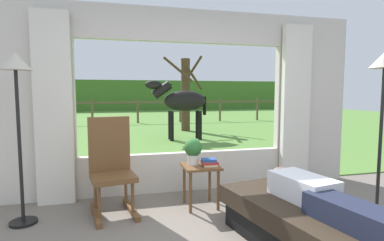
% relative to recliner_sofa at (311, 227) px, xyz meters
% --- Properties ---
extents(back_wall_with_window, '(5.20, 0.12, 2.55)m').
position_rel_recliner_sofa_xyz_m(back_wall_with_window, '(-0.73, 1.93, 1.03)').
color(back_wall_with_window, beige).
rests_on(back_wall_with_window, ground_plane).
extents(curtain_panel_left, '(0.44, 0.10, 2.40)m').
position_rel_recliner_sofa_xyz_m(curtain_panel_left, '(-2.42, 1.79, 0.98)').
color(curtain_panel_left, silver).
rests_on(curtain_panel_left, ground_plane).
extents(curtain_panel_right, '(0.44, 0.10, 2.40)m').
position_rel_recliner_sofa_xyz_m(curtain_panel_right, '(0.96, 1.79, 0.98)').
color(curtain_panel_right, silver).
rests_on(curtain_panel_right, ground_plane).
extents(outdoor_pasture_lawn, '(36.00, 21.68, 0.02)m').
position_rel_recliner_sofa_xyz_m(outdoor_pasture_lawn, '(-0.73, 12.83, -0.21)').
color(outdoor_pasture_lawn, '#568438').
rests_on(outdoor_pasture_lawn, ground_plane).
extents(distant_hill_ridge, '(36.00, 2.00, 2.40)m').
position_rel_recliner_sofa_xyz_m(distant_hill_ridge, '(-0.73, 22.67, 0.98)').
color(distant_hill_ridge, '#3F6D26').
rests_on(distant_hill_ridge, ground_plane).
extents(recliner_sofa, '(1.20, 1.84, 0.42)m').
position_rel_recliner_sofa_xyz_m(recliner_sofa, '(0.00, 0.00, 0.00)').
color(recliner_sofa, black).
rests_on(recliner_sofa, ground_plane).
extents(reclining_person, '(0.44, 1.43, 0.22)m').
position_rel_recliner_sofa_xyz_m(reclining_person, '(0.00, -0.05, 0.30)').
color(reclining_person, silver).
rests_on(reclining_person, recliner_sofa).
extents(rocking_chair, '(0.57, 0.75, 1.12)m').
position_rel_recliner_sofa_xyz_m(rocking_chair, '(-1.73, 1.35, 0.33)').
color(rocking_chair, brown).
rests_on(rocking_chair, ground_plane).
extents(side_table, '(0.44, 0.44, 0.52)m').
position_rel_recliner_sofa_xyz_m(side_table, '(-0.67, 1.25, 0.21)').
color(side_table, brown).
rests_on(side_table, ground_plane).
extents(potted_plant, '(0.22, 0.22, 0.32)m').
position_rel_recliner_sofa_xyz_m(potted_plant, '(-0.75, 1.31, 0.48)').
color(potted_plant, silver).
rests_on(potted_plant, side_table).
extents(book_stack, '(0.20, 0.16, 0.09)m').
position_rel_recliner_sofa_xyz_m(book_stack, '(-0.58, 1.19, 0.34)').
color(book_stack, beige).
rests_on(book_stack, side_table).
extents(floor_lamp_left, '(0.32, 0.32, 1.82)m').
position_rel_recliner_sofa_xyz_m(floor_lamp_left, '(-2.65, 1.23, 1.25)').
color(floor_lamp_left, black).
rests_on(floor_lamp_left, ground_plane).
extents(floor_lamp_right, '(0.32, 0.32, 1.85)m').
position_rel_recliner_sofa_xyz_m(floor_lamp_right, '(1.18, 0.47, 1.28)').
color(floor_lamp_right, black).
rests_on(floor_lamp_right, ground_plane).
extents(horse, '(1.81, 0.56, 1.73)m').
position_rel_recliner_sofa_xyz_m(horse, '(0.21, 6.41, 0.94)').
color(horse, black).
rests_on(horse, outdoor_pasture_lawn).
extents(pasture_tree, '(1.44, 1.44, 2.73)m').
position_rel_recliner_sofa_xyz_m(pasture_tree, '(0.79, 8.48, 1.20)').
color(pasture_tree, '#4C3823').
rests_on(pasture_tree, outdoor_pasture_lawn).
extents(pasture_fence_line, '(16.10, 0.10, 1.10)m').
position_rel_recliner_sofa_xyz_m(pasture_fence_line, '(-0.73, 11.80, 0.53)').
color(pasture_fence_line, brown).
rests_on(pasture_fence_line, outdoor_pasture_lawn).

